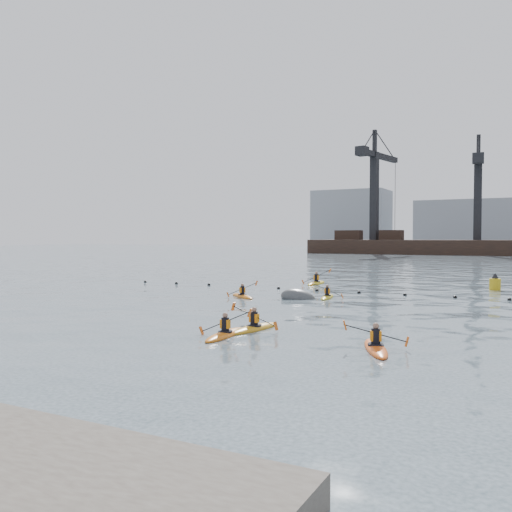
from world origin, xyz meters
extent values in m
plane|color=#324249|center=(0.00, 0.00, 0.00)|extent=(400.00, 400.00, 0.00)
sphere|color=black|center=(-17.00, 22.50, 0.03)|extent=(0.24, 0.24, 0.24)
sphere|color=black|center=(-14.00, 22.66, 0.03)|extent=(0.24, 0.24, 0.24)
sphere|color=black|center=(-11.00, 22.75, 0.03)|extent=(0.24, 0.24, 0.24)
sphere|color=black|center=(-8.00, 22.72, 0.03)|extent=(0.24, 0.24, 0.24)
sphere|color=black|center=(-5.00, 22.58, 0.03)|extent=(0.24, 0.24, 0.24)
sphere|color=black|center=(-2.00, 22.41, 0.03)|extent=(0.24, 0.24, 0.24)
sphere|color=black|center=(1.00, 22.28, 0.03)|extent=(0.24, 0.24, 0.24)
sphere|color=black|center=(4.00, 22.25, 0.03)|extent=(0.24, 0.24, 0.24)
sphere|color=black|center=(7.00, 22.34, 0.03)|extent=(0.24, 0.24, 0.24)
sphere|color=black|center=(10.00, 22.50, 0.03)|extent=(0.24, 0.24, 0.24)
cube|color=black|center=(0.00, 110.00, 0.85)|extent=(72.00, 12.00, 4.50)
cube|color=black|center=(-28.00, 110.00, 4.20)|extent=(6.00, 3.00, 2.20)
cube|color=black|center=(-18.00, 110.00, 4.20)|extent=(5.00, 3.00, 2.20)
cube|color=black|center=(-22.00, 110.00, 13.10)|extent=(1.85, 1.85, 20.00)
cube|color=black|center=(-21.53, 112.66, 22.50)|extent=(4.31, 17.93, 1.20)
cube|color=black|center=(-23.09, 103.80, 22.50)|extent=(2.62, 2.94, 2.00)
cube|color=black|center=(-22.00, 110.00, 25.60)|extent=(0.93, 0.93, 5.00)
cube|color=black|center=(0.00, 110.00, 11.60)|extent=(1.73, 1.73, 17.00)
cube|color=black|center=(-0.20, 112.24, 19.50)|extent=(2.50, 15.05, 1.20)
cube|color=black|center=(0.46, 104.77, 19.50)|extent=(2.42, 2.78, 2.00)
cube|color=black|center=(0.00, 110.00, 22.60)|extent=(0.87, 0.87, 5.00)
cube|color=gray|center=(-40.00, 150.00, 9.00)|extent=(22.00, 14.00, 18.00)
cube|color=gray|center=(-5.00, 150.00, 7.00)|extent=(30.00, 14.00, 14.00)
ellipsoid|color=orange|center=(1.11, 4.92, 0.04)|extent=(0.93, 3.17, 0.31)
cylinder|color=black|center=(1.11, 4.92, 0.17)|extent=(0.64, 0.64, 0.06)
cylinder|color=black|center=(1.11, 4.92, 0.44)|extent=(0.29, 0.29, 0.51)
cube|color=orange|center=(1.11, 4.92, 0.46)|extent=(0.37, 0.25, 0.33)
sphere|color=#8C6651|center=(1.11, 4.92, 0.78)|extent=(0.21, 0.21, 0.21)
cylinder|color=black|center=(1.11, 4.92, 0.54)|extent=(1.98, 0.23, 0.89)
cube|color=#D85914|center=(0.12, 4.82, 0.14)|extent=(0.19, 0.15, 0.32)
cube|color=#D85914|center=(2.10, 5.01, 0.93)|extent=(0.19, 0.15, 0.32)
ellipsoid|color=orange|center=(1.45, 6.60, 0.04)|extent=(1.07, 3.31, 0.33)
cylinder|color=black|center=(1.45, 6.60, 0.17)|extent=(0.68, 0.68, 0.06)
cylinder|color=black|center=(1.45, 6.60, 0.46)|extent=(0.30, 0.30, 0.53)
cube|color=orange|center=(1.45, 6.60, 0.48)|extent=(0.39, 0.27, 0.35)
sphere|color=#8C6651|center=(1.45, 6.60, 0.81)|extent=(0.21, 0.21, 0.21)
cylinder|color=black|center=(1.45, 6.60, 0.56)|extent=(2.13, 0.31, 0.69)
cube|color=#D85914|center=(0.42, 6.73, 0.86)|extent=(0.17, 0.16, 0.35)
cube|color=#D85914|center=(2.48, 6.46, 0.25)|extent=(0.17, 0.16, 0.35)
ellipsoid|color=#CB6A13|center=(-4.72, 16.73, 0.04)|extent=(2.67, 2.34, 0.30)
cylinder|color=black|center=(-4.72, 16.73, 0.16)|extent=(0.78, 0.78, 0.06)
cylinder|color=black|center=(-4.72, 16.73, 0.42)|extent=(0.28, 0.28, 0.48)
cube|color=orange|center=(-4.72, 16.73, 0.44)|extent=(0.37, 0.39, 0.32)
sphere|color=#8C6651|center=(-4.72, 16.73, 0.74)|extent=(0.19, 0.19, 0.19)
cylinder|color=black|center=(-4.72, 16.73, 0.51)|extent=(1.25, 1.52, 0.72)
cube|color=#D85914|center=(-5.32, 16.00, 0.19)|extent=(0.20, 0.20, 0.31)
cube|color=#D85914|center=(-4.12, 17.46, 0.83)|extent=(0.20, 0.20, 0.31)
ellipsoid|color=gold|center=(0.09, 18.73, 0.04)|extent=(1.05, 2.93, 0.29)
cylinder|color=black|center=(0.09, 18.73, 0.15)|extent=(0.62, 0.62, 0.05)
cylinder|color=black|center=(0.09, 18.73, 0.40)|extent=(0.27, 0.27, 0.47)
cube|color=orange|center=(0.09, 18.73, 0.42)|extent=(0.35, 0.25, 0.30)
sphere|color=#8C6651|center=(0.09, 18.73, 0.72)|extent=(0.19, 0.19, 0.19)
cylinder|color=black|center=(0.09, 18.73, 0.49)|extent=(1.82, 0.34, 0.77)
cube|color=#D85914|center=(-0.81, 18.57, 0.83)|extent=(0.17, 0.15, 0.30)
cube|color=#D85914|center=(0.99, 18.88, 0.15)|extent=(0.17, 0.15, 0.30)
ellipsoid|color=#EB5716|center=(6.77, 5.08, 0.04)|extent=(1.82, 3.15, 0.32)
cylinder|color=black|center=(6.77, 5.08, 0.17)|extent=(0.78, 0.78, 0.06)
cylinder|color=black|center=(6.77, 5.08, 0.44)|extent=(0.30, 0.30, 0.51)
cube|color=orange|center=(6.77, 5.08, 0.46)|extent=(0.41, 0.34, 0.34)
sphere|color=#8C6651|center=(6.77, 5.08, 0.79)|extent=(0.21, 0.21, 0.21)
cylinder|color=black|center=(6.77, 5.08, 0.54)|extent=(1.95, 0.86, 0.59)
cube|color=#D85914|center=(7.69, 5.48, 0.28)|extent=(0.18, 0.18, 0.34)
cube|color=#D85914|center=(5.84, 4.69, 0.80)|extent=(0.18, 0.18, 0.34)
ellipsoid|color=yellow|center=(-4.05, 27.56, 0.04)|extent=(0.82, 3.52, 0.35)
cylinder|color=black|center=(-4.05, 27.56, 0.19)|extent=(0.68, 0.68, 0.07)
cylinder|color=black|center=(-4.05, 27.56, 0.49)|extent=(0.33, 0.33, 0.57)
cube|color=orange|center=(-4.05, 27.56, 0.51)|extent=(0.40, 0.25, 0.37)
sphere|color=#8C6651|center=(-4.05, 27.56, 0.87)|extent=(0.23, 0.23, 0.23)
cylinder|color=black|center=(-4.05, 27.56, 0.60)|extent=(2.18, 0.12, 1.09)
cube|color=#D85914|center=(-5.16, 27.52, 0.11)|extent=(0.22, 0.16, 0.36)
cube|color=#D85914|center=(-2.93, 27.60, 1.09)|extent=(0.22, 0.16, 0.36)
ellipsoid|color=#3D4042|center=(-1.31, 17.60, 0.00)|extent=(2.69, 2.10, 1.53)
cylinder|color=gold|center=(8.79, 28.89, 0.32)|extent=(0.75, 0.75, 0.97)
cone|color=black|center=(8.79, 28.89, 1.02)|extent=(0.47, 0.47, 0.38)
camera|label=1|loc=(11.46, -12.39, 3.70)|focal=38.00mm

